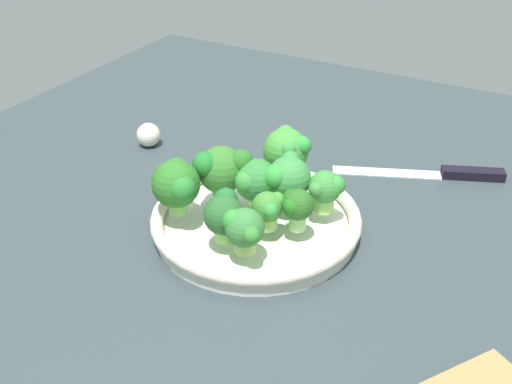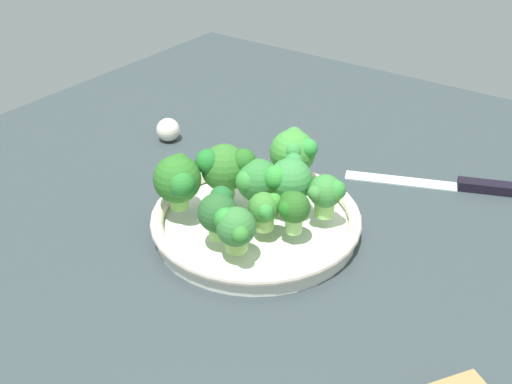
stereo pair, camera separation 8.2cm
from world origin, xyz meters
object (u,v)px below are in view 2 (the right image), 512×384
object	(u,v)px
broccoli_floret_8	(237,228)
knife	(458,185)
broccoli_floret_9	(327,193)
broccoli_floret_0	(178,179)
broccoli_floret_5	(264,209)
broccoli_floret_4	(293,208)
broccoli_floret_7	(293,152)
broccoli_floret_2	(226,167)
broccoli_floret_3	(290,180)
broccoli_floret_6	(219,212)
bowl	(256,221)
broccoli_floret_1	(258,181)
garlic_bulb	(168,130)

from	to	relation	value
broccoli_floret_8	knife	size ratio (longest dim) A/B	0.23
knife	broccoli_floret_9	bearing A→B (deg)	-24.32
broccoli_floret_0	broccoli_floret_9	world-z (taller)	broccoli_floret_0
broccoli_floret_5	broccoli_floret_9	distance (cm)	8.73
broccoli_floret_4	broccoli_floret_7	distance (cm)	12.33
broccoli_floret_2	knife	world-z (taller)	broccoli_floret_2
broccoli_floret_2	broccoli_floret_8	bearing A→B (deg)	43.53
broccoli_floret_2	broccoli_floret_7	world-z (taller)	broccoli_floret_7
broccoli_floret_4	broccoli_floret_8	world-z (taller)	broccoli_floret_8
broccoli_floret_3	knife	xyz separation A→B (cm)	(-23.80, 15.33, -6.93)
broccoli_floret_5	broccoli_floret_9	world-z (taller)	broccoli_floret_9
broccoli_floret_0	broccoli_floret_6	size ratio (longest dim) A/B	1.18
broccoli_floret_0	bowl	bearing A→B (deg)	120.63
broccoli_floret_3	broccoli_floret_5	xyz separation A→B (cm)	(6.02, 0.09, -1.31)
broccoli_floret_4	broccoli_floret_1	bearing A→B (deg)	-110.22
broccoli_floret_1	knife	world-z (taller)	broccoli_floret_1
bowl	broccoli_floret_0	xyz separation A→B (cm)	(5.27, -8.90, 6.02)
broccoli_floret_3	broccoli_floret_0	bearing A→B (deg)	-54.01
garlic_bulb	knife	bearing A→B (deg)	106.16
broccoli_floret_1	broccoli_floret_7	distance (cm)	7.82
broccoli_floret_9	broccoli_floret_2	bearing A→B (deg)	-74.72
broccoli_floret_9	knife	size ratio (longest dim) A/B	0.23
broccoli_floret_6	broccoli_floret_5	bearing A→B (deg)	143.80
broccoli_floret_5	broccoli_floret_6	bearing A→B (deg)	-36.20
garlic_bulb	broccoli_floret_5	bearing A→B (deg)	62.80
broccoli_floret_3	broccoli_floret_9	xyz separation A→B (cm)	(-1.12, 5.08, -0.73)
knife	broccoli_floret_0	bearing A→B (deg)	-40.03
broccoli_floret_6	broccoli_floret_7	bearing A→B (deg)	179.14
broccoli_floret_7	knife	size ratio (longest dim) A/B	0.32
knife	broccoli_floret_7	bearing A→B (deg)	-45.82
knife	garlic_bulb	size ratio (longest dim) A/B	6.28
broccoli_floret_6	broccoli_floret_9	distance (cm)	14.66
broccoli_floret_5	broccoli_floret_7	size ratio (longest dim) A/B	0.63
broccoli_floret_0	garlic_bulb	size ratio (longest dim) A/B	1.88
broccoli_floret_0	broccoli_floret_1	bearing A→B (deg)	129.87
broccoli_floret_0	knife	distance (cm)	43.03
broccoli_floret_3	broccoli_floret_7	size ratio (longest dim) A/B	0.88
bowl	garlic_bulb	distance (cm)	31.55
broccoli_floret_3	broccoli_floret_4	xyz separation A→B (cm)	(4.51, 3.37, -0.77)
broccoli_floret_7	garlic_bulb	bearing A→B (deg)	-98.84
broccoli_floret_3	knife	bearing A→B (deg)	147.22
broccoli_floret_8	knife	distance (cm)	39.26
broccoli_floret_7	broccoli_floret_9	size ratio (longest dim) A/B	1.39
broccoli_floret_7	knife	distance (cm)	26.92
garlic_bulb	broccoli_floret_8	bearing A→B (deg)	55.07
broccoli_floret_6	broccoli_floret_9	xyz separation A→B (cm)	(-11.94, 8.50, -0.19)
broccoli_floret_8	broccoli_floret_9	xyz separation A→B (cm)	(-13.02, 4.91, 0.13)
broccoli_floret_3	garlic_bulb	world-z (taller)	broccoli_floret_3
garlic_bulb	broccoli_floret_6	bearing A→B (deg)	53.16
broccoli_floret_2	knife	bearing A→B (deg)	137.79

